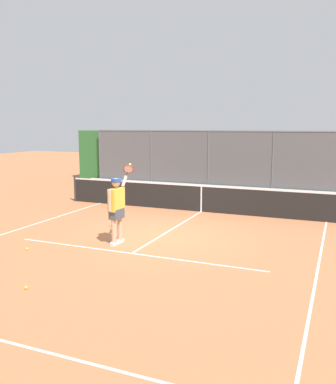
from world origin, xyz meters
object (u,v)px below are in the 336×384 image
(tennis_ball_mid_court, at_px, (26,287))
(tennis_ball_by_sideline, at_px, (27,249))
(tennis_ball_near_net, at_px, (116,210))
(tennis_player, at_px, (117,205))

(tennis_ball_mid_court, height_order, tennis_ball_by_sideline, same)
(tennis_ball_mid_court, bearing_deg, tennis_ball_by_sideline, -48.93)
(tennis_ball_by_sideline, bearing_deg, tennis_ball_near_net, -85.61)
(tennis_player, bearing_deg, tennis_ball_by_sideline, 131.71)
(tennis_ball_by_sideline, bearing_deg, tennis_player, -142.24)
(tennis_ball_mid_court, relative_size, tennis_ball_by_sideline, 1.00)
(tennis_ball_mid_court, relative_size, tennis_ball_near_net, 1.00)
(tennis_player, distance_m, tennis_ball_by_sideline, 2.46)
(tennis_player, relative_size, tennis_ball_near_net, 30.63)
(tennis_player, relative_size, tennis_ball_mid_court, 30.63)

